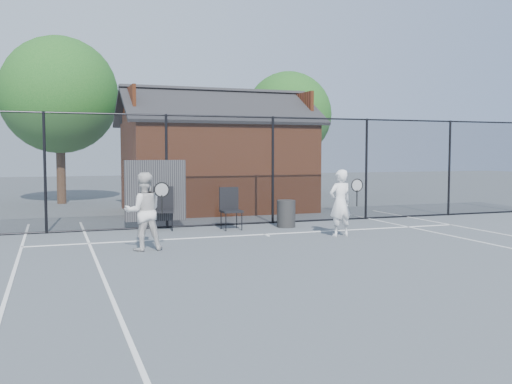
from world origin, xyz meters
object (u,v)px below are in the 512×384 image
object	(u,v)px
player_front	(340,203)
player_back	(144,211)
waste_bin	(286,214)
chair_right	(231,209)
clubhouse	(217,164)
chair_left	(163,209)

from	to	relation	value
player_front	player_back	size ratio (longest dim) A/B	1.00
player_front	waste_bin	size ratio (longest dim) A/B	2.20
chair_right	clubhouse	bearing A→B (deg)	78.13
clubhouse	waste_bin	xyz separation A→B (m)	(0.53, -4.90, -1.24)
player_front	waste_bin	bearing A→B (deg)	105.85
clubhouse	chair_right	bearing A→B (deg)	-101.54
player_back	chair_left	bearing A→B (deg)	71.83
player_back	waste_bin	xyz separation A→B (m)	(4.14, 2.35, -0.44)
player_back	clubhouse	bearing A→B (deg)	63.58
chair_right	waste_bin	bearing A→B (deg)	-0.34
player_back	chair_left	xyz separation A→B (m)	(0.94, 2.85, -0.25)
chair_left	player_front	bearing A→B (deg)	-21.82
player_back	chair_right	xyz separation A→B (m)	(2.60, 2.35, -0.26)
player_back	chair_right	world-z (taller)	player_back
clubhouse	waste_bin	size ratio (longest dim) A/B	8.97
player_back	chair_right	bearing A→B (deg)	42.08
chair_left	waste_bin	world-z (taller)	chair_left
player_back	chair_right	distance (m)	3.52
player_front	chair_right	xyz separation A→B (m)	(-2.10, 1.98, -0.27)
clubhouse	waste_bin	world-z (taller)	clubhouse
player_front	player_back	world-z (taller)	same
player_front	waste_bin	xyz separation A→B (m)	(-0.56, 1.98, -0.44)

